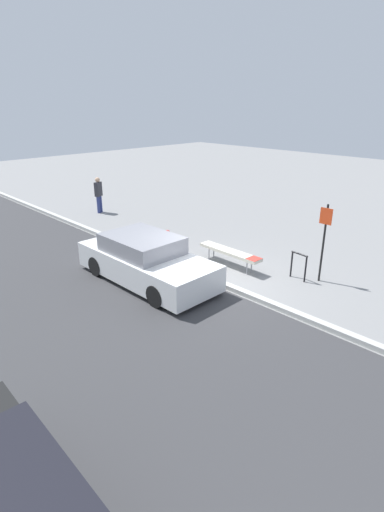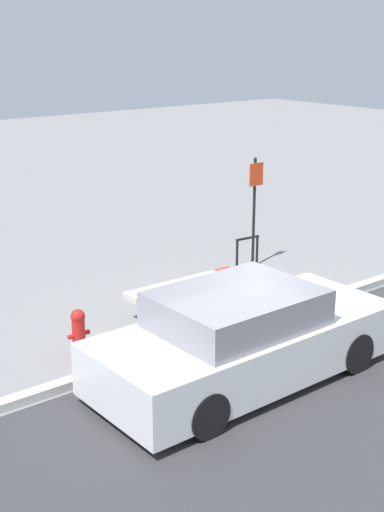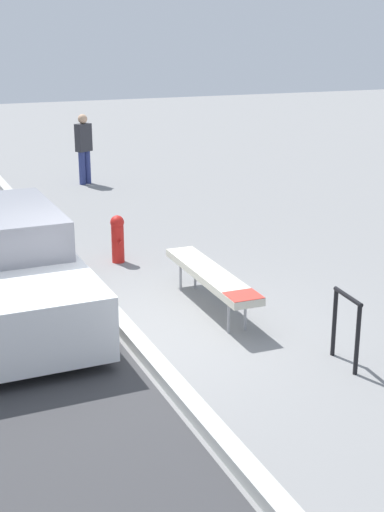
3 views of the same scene
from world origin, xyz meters
The scene contains 7 objects.
ground_plane centered at (0.00, 0.00, 0.00)m, with size 60.00×60.00×0.00m, color gray.
curb centered at (0.00, 0.00, 0.07)m, with size 60.00×0.20×0.13m.
bench centered at (-0.46, 1.28, 0.47)m, with size 2.31×0.46×0.54m.
bike_rack centered at (1.61, 1.95, 0.50)m, with size 0.55×0.10×0.83m.
sign_post centered at (2.11, 2.30, 1.38)m, with size 0.36×0.08×2.30m.
fire_hydrant centered at (-2.89, 0.78, 0.41)m, with size 0.36×0.22×0.77m.
parked_car_near centered at (-1.46, -1.31, 0.63)m, with size 4.51×1.88×1.36m.
Camera 2 is at (-7.67, -8.01, 4.72)m, focal length 50.00 mm.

